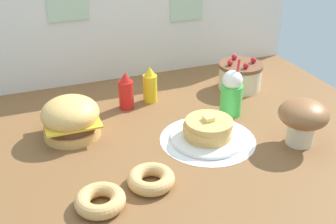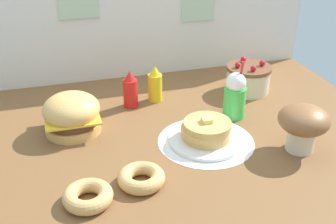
# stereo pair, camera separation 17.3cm
# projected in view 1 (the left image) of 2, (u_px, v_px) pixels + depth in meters

# --- Properties ---
(ground_plane) EXTENTS (2.37, 1.76, 0.02)m
(ground_plane) POSITION_uv_depth(u_px,v_px,m) (179.00, 138.00, 2.20)
(ground_plane) COLOR brown
(back_wall) EXTENTS (2.37, 0.04, 0.84)m
(back_wall) POSITION_uv_depth(u_px,v_px,m) (129.00, 15.00, 2.72)
(back_wall) COLOR silver
(back_wall) RESTS_ON ground_plane
(doily_mat) EXTENTS (0.50, 0.50, 0.00)m
(doily_mat) POSITION_uv_depth(u_px,v_px,m) (208.00, 139.00, 2.17)
(doily_mat) COLOR white
(doily_mat) RESTS_ON ground_plane
(burger) EXTENTS (0.30, 0.30, 0.22)m
(burger) POSITION_uv_depth(u_px,v_px,m) (71.00, 118.00, 2.16)
(burger) COLOR #DBA859
(burger) RESTS_ON ground_plane
(pancake_stack) EXTENTS (0.38, 0.38, 0.13)m
(pancake_stack) POSITION_uv_depth(u_px,v_px,m) (208.00, 131.00, 2.14)
(pancake_stack) COLOR white
(pancake_stack) RESTS_ON doily_mat
(layer_cake) EXTENTS (0.28, 0.28, 0.21)m
(layer_cake) POSITION_uv_depth(u_px,v_px,m) (240.00, 76.00, 2.69)
(layer_cake) COLOR beige
(layer_cake) RESTS_ON ground_plane
(ketchup_bottle) EXTENTS (0.09, 0.09, 0.23)m
(ketchup_bottle) POSITION_uv_depth(u_px,v_px,m) (126.00, 92.00, 2.44)
(ketchup_bottle) COLOR red
(ketchup_bottle) RESTS_ON ground_plane
(mustard_bottle) EXTENTS (0.09, 0.09, 0.23)m
(mustard_bottle) POSITION_uv_depth(u_px,v_px,m) (150.00, 85.00, 2.52)
(mustard_bottle) COLOR yellow
(mustard_bottle) RESTS_ON ground_plane
(cream_soda_cup) EXTENTS (0.12, 0.12, 0.34)m
(cream_soda_cup) POSITION_uv_depth(u_px,v_px,m) (232.00, 93.00, 2.36)
(cream_soda_cup) COLOR green
(cream_soda_cup) RESTS_ON ground_plane
(donut_pink_glaze) EXTENTS (0.21, 0.21, 0.06)m
(donut_pink_glaze) POSITION_uv_depth(u_px,v_px,m) (100.00, 200.00, 1.69)
(donut_pink_glaze) COLOR tan
(donut_pink_glaze) RESTS_ON ground_plane
(donut_chocolate) EXTENTS (0.21, 0.21, 0.06)m
(donut_chocolate) POSITION_uv_depth(u_px,v_px,m) (151.00, 179.00, 1.82)
(donut_chocolate) COLOR tan
(donut_chocolate) RESTS_ON ground_plane
(mushroom_stool) EXTENTS (0.25, 0.25, 0.24)m
(mushroom_stool) POSITION_uv_depth(u_px,v_px,m) (303.00, 118.00, 2.07)
(mushroom_stool) COLOR beige
(mushroom_stool) RESTS_ON ground_plane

